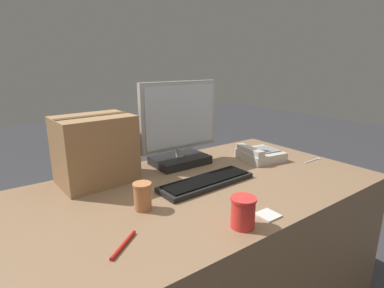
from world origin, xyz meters
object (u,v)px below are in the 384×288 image
object	(u,v)px
keyboard	(207,182)
paper_cup_right	(243,212)
spoon	(315,160)
pen_marker	(124,245)
desk_phone	(259,154)
cardboard_box	(95,150)
sticky_note_pad	(268,215)
paper_cup_left	(143,196)
monitor	(180,131)

from	to	relation	value
keyboard	paper_cup_right	size ratio (longest dim) A/B	4.37
spoon	pen_marker	world-z (taller)	pen_marker
spoon	pen_marker	xyz separation A→B (m)	(-1.21, -0.14, 0.00)
desk_phone	paper_cup_right	size ratio (longest dim) A/B	2.26
keyboard	spoon	bearing A→B (deg)	-8.85
paper_cup_right	spoon	size ratio (longest dim) A/B	0.68
spoon	cardboard_box	world-z (taller)	cardboard_box
sticky_note_pad	paper_cup_left	bearing A→B (deg)	137.63
keyboard	pen_marker	xyz separation A→B (m)	(-0.49, -0.22, -0.01)
paper_cup_left	spoon	size ratio (longest dim) A/B	0.67
paper_cup_right	pen_marker	bearing A→B (deg)	160.77
cardboard_box	sticky_note_pad	distance (m)	0.79
paper_cup_left	spoon	bearing A→B (deg)	-2.22
keyboard	paper_cup_left	world-z (taller)	paper_cup_left
keyboard	desk_phone	world-z (taller)	desk_phone
paper_cup_right	cardboard_box	distance (m)	0.73
monitor	spoon	bearing A→B (deg)	-30.83
paper_cup_left	paper_cup_right	xyz separation A→B (m)	(0.21, -0.31, 0.00)
paper_cup_right	cardboard_box	size ratio (longest dim) A/B	0.31
paper_cup_left	spoon	world-z (taller)	paper_cup_left
desk_phone	paper_cup_left	size ratio (longest dim) A/B	2.30
pen_marker	sticky_note_pad	xyz separation A→B (m)	(0.49, -0.13, -0.00)
paper_cup_left	paper_cup_right	distance (m)	0.37
sticky_note_pad	desk_phone	bearing A→B (deg)	44.53
desk_phone	paper_cup_left	xyz separation A→B (m)	(-0.80, -0.15, 0.02)
spoon	cardboard_box	size ratio (longest dim) A/B	0.46
desk_phone	paper_cup_left	bearing A→B (deg)	-160.74
spoon	cardboard_box	distance (m)	1.18
spoon	cardboard_box	xyz separation A→B (m)	(-1.10, 0.41, 0.15)
keyboard	spoon	world-z (taller)	keyboard
paper_cup_right	spoon	world-z (taller)	paper_cup_right
sticky_note_pad	paper_cup_right	bearing A→B (deg)	179.19
cardboard_box	sticky_note_pad	xyz separation A→B (m)	(0.38, -0.68, -0.15)
monitor	desk_phone	size ratio (longest dim) A/B	1.90
monitor	paper_cup_left	size ratio (longest dim) A/B	4.36
paper_cup_left	sticky_note_pad	distance (m)	0.46
paper_cup_left	cardboard_box	size ratio (longest dim) A/B	0.31
desk_phone	spoon	xyz separation A→B (m)	(0.25, -0.19, -0.03)
cardboard_box	pen_marker	size ratio (longest dim) A/B	2.82
monitor	pen_marker	bearing A→B (deg)	-136.42
monitor	spoon	xyz separation A→B (m)	(0.65, -0.39, -0.18)
monitor	spoon	size ratio (longest dim) A/B	2.92
keyboard	desk_phone	xyz separation A→B (m)	(0.47, 0.11, 0.02)
paper_cup_left	spoon	distance (m)	1.06
desk_phone	sticky_note_pad	distance (m)	0.65
keyboard	sticky_note_pad	bearing A→B (deg)	-92.12
keyboard	cardboard_box	distance (m)	0.52
paper_cup_right	sticky_note_pad	world-z (taller)	paper_cup_right
cardboard_box	sticky_note_pad	bearing A→B (deg)	-60.56
paper_cup_right	spoon	xyz separation A→B (m)	(0.84, 0.27, -0.05)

